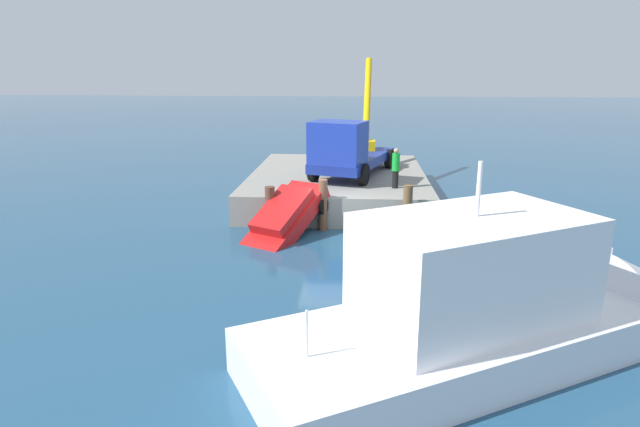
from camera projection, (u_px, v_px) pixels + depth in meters
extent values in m
plane|color=navy|center=(331.00, 238.00, 21.20)|extent=(200.00, 200.00, 0.00)
cube|color=gray|center=(338.00, 185.00, 27.57)|extent=(11.23, 8.73, 1.31)
cube|color=navy|center=(354.00, 160.00, 26.71)|extent=(6.94, 4.32, 0.45)
cube|color=#1F39AF|center=(338.00, 143.00, 24.30)|extent=(2.45, 2.80, 1.90)
cylinder|color=black|center=(364.00, 174.00, 24.29)|extent=(1.04, 0.59, 1.00)
cylinder|color=black|center=(314.00, 171.00, 25.18)|extent=(1.04, 0.59, 1.00)
cylinder|color=black|center=(389.00, 159.00, 28.36)|extent=(1.04, 0.59, 1.00)
cylinder|color=black|center=(346.00, 156.00, 29.24)|extent=(1.04, 0.59, 1.00)
cylinder|color=#E5B20C|center=(367.00, 99.00, 30.03)|extent=(5.06, 0.52, 4.52)
cube|color=#E5B20C|center=(366.00, 145.00, 28.33)|extent=(1.00, 1.00, 0.50)
cylinder|color=#4C4C19|center=(368.00, 107.00, 32.50)|extent=(0.04, 0.04, 5.53)
cylinder|color=black|center=(395.00, 179.00, 23.80)|extent=(0.28, 0.28, 0.78)
cylinder|color=green|center=(396.00, 162.00, 23.59)|extent=(0.34, 0.34, 0.78)
sphere|color=tan|center=(396.00, 151.00, 23.46)|extent=(0.22, 0.22, 0.22)
cube|color=red|center=(283.00, 223.00, 21.22)|extent=(4.63, 3.59, 2.64)
cube|color=red|center=(282.00, 210.00, 21.05)|extent=(2.89, 2.53, 1.55)
cylinder|color=black|center=(282.00, 261.00, 20.00)|extent=(0.86, 0.60, 0.86)
cylinder|color=black|center=(246.00, 252.00, 20.90)|extent=(0.86, 0.60, 0.86)
cylinder|color=black|center=(322.00, 206.00, 21.90)|extent=(0.86, 0.60, 0.86)
cylinder|color=black|center=(288.00, 201.00, 22.81)|extent=(0.86, 0.60, 0.86)
cube|color=white|center=(485.00, 347.00, 12.68)|extent=(8.83, 11.84, 1.78)
cube|color=white|center=(472.00, 268.00, 11.89)|extent=(4.99, 5.75, 2.41)
cylinder|color=white|center=(479.00, 189.00, 11.41)|extent=(0.10, 0.10, 1.20)
cylinder|color=silver|center=(609.00, 266.00, 13.95)|extent=(0.06, 0.06, 1.00)
cylinder|color=silver|center=(307.00, 334.00, 10.44)|extent=(0.06, 0.06, 1.00)
cylinder|color=brown|center=(270.00, 209.00, 21.75)|extent=(0.40, 0.40, 1.89)
cylinder|color=brown|center=(323.00, 205.00, 21.95)|extent=(0.36, 0.36, 2.13)
cylinder|color=brown|center=(407.00, 210.00, 21.49)|extent=(0.37, 0.37, 2.00)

